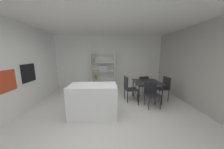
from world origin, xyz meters
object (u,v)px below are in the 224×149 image
(kitchen_island, at_px, (93,100))
(dining_chair_near, at_px, (152,92))
(open_bookshelf, at_px, (103,70))
(built_in_oven, at_px, (29,73))
(dining_chair_window_side, at_px, (164,86))
(dining_table, at_px, (147,83))
(dining_chair_island_side, at_px, (128,87))
(dining_chair_far, at_px, (142,84))

(kitchen_island, bearing_deg, dining_chair_near, 13.93)
(kitchen_island, height_order, open_bookshelf, open_bookshelf)
(built_in_oven, relative_size, open_bookshelf, 0.32)
(built_in_oven, xyz_separation_m, dining_chair_near, (4.10, -0.17, -0.66))
(kitchen_island, bearing_deg, dining_chair_window_side, 21.23)
(dining_chair_window_side, bearing_deg, dining_chair_near, -60.27)
(dining_chair_near, bearing_deg, kitchen_island, -170.05)
(kitchen_island, bearing_deg, open_bookshelf, 86.61)
(built_in_oven, height_order, kitchen_island, built_in_oven)
(dining_chair_near, bearing_deg, open_bookshelf, 124.66)
(dining_table, bearing_deg, dining_chair_island_side, -178.81)
(dining_chair_far, relative_size, dining_chair_near, 1.02)
(open_bookshelf, xyz_separation_m, dining_chair_far, (1.77, -1.15, -0.45))
(dining_chair_far, bearing_deg, kitchen_island, 29.86)
(open_bookshelf, distance_m, dining_chair_near, 2.84)
(dining_chair_window_side, bearing_deg, kitchen_island, -76.71)
(dining_chair_far, bearing_deg, open_bookshelf, -41.24)
(kitchen_island, xyz_separation_m, dining_chair_window_side, (2.61, 1.01, 0.08))
(built_in_oven, relative_size, dining_chair_window_side, 0.64)
(open_bookshelf, distance_m, dining_chair_island_side, 2.03)
(dining_chair_window_side, bearing_deg, dining_chair_far, -134.57)
(dining_chair_far, distance_m, dining_chair_near, 1.05)
(dining_table, bearing_deg, dining_chair_window_side, 1.13)
(built_in_oven, xyz_separation_m, kitchen_island, (2.18, -0.64, -0.71))
(dining_chair_window_side, bearing_deg, open_bookshelf, -131.91)
(dining_chair_near, relative_size, dining_chair_island_side, 0.88)
(open_bookshelf, distance_m, dining_chair_far, 2.16)
(kitchen_island, relative_size, dining_chair_island_side, 1.40)
(dining_chair_island_side, height_order, dining_chair_window_side, dining_chair_island_side)
(built_in_oven, bearing_deg, dining_chair_window_side, 4.47)
(kitchen_island, bearing_deg, built_in_oven, 163.65)
(dining_table, height_order, dining_chair_window_side, dining_chair_window_side)
(kitchen_island, height_order, dining_chair_near, kitchen_island)
(dining_table, distance_m, dining_chair_island_side, 0.71)
(open_bookshelf, bearing_deg, dining_chair_window_side, -33.97)
(open_bookshelf, bearing_deg, dining_table, -43.45)
(kitchen_island, xyz_separation_m, dining_chair_near, (1.91, 0.47, 0.05))
(dining_chair_far, height_order, dining_chair_window_side, dining_chair_window_side)
(built_in_oven, relative_size, dining_table, 0.59)
(open_bookshelf, relative_size, dining_chair_far, 2.14)
(dining_chair_window_side, bearing_deg, built_in_oven, -93.48)
(kitchen_island, relative_size, dining_chair_near, 1.59)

